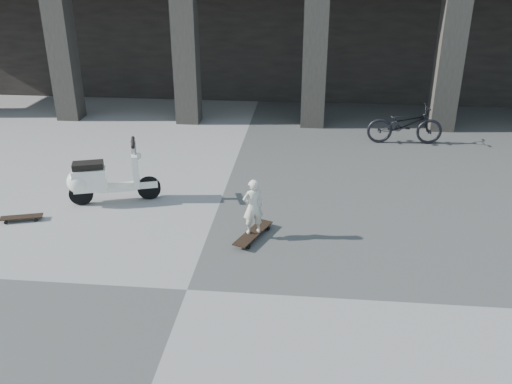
# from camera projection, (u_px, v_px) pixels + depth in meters

# --- Properties ---
(ground) EXTENTS (90.00, 90.00, 0.00)m
(ground) POSITION_uv_depth(u_px,v_px,m) (187.00, 290.00, 7.97)
(ground) COLOR #4C4C4A
(ground) RESTS_ON ground
(longboard) EXTENTS (0.62, 1.07, 0.11)m
(longboard) POSITION_uv_depth(u_px,v_px,m) (253.00, 233.00, 9.39)
(longboard) COLOR black
(longboard) RESTS_ON ground
(skateboard_spare) EXTENTS (0.77, 0.40, 0.09)m
(skateboard_spare) POSITION_uv_depth(u_px,v_px,m) (21.00, 217.00, 9.98)
(skateboard_spare) COLOR black
(skateboard_spare) RESTS_ON ground
(child) EXTENTS (0.43, 0.36, 0.99)m
(child) POSITION_uv_depth(u_px,v_px,m) (253.00, 207.00, 9.18)
(child) COLOR silver
(child) RESTS_ON longboard
(scooter) EXTENTS (1.73, 0.85, 1.24)m
(scooter) POSITION_uv_depth(u_px,v_px,m) (98.00, 180.00, 10.54)
(scooter) COLOR black
(scooter) RESTS_ON ground
(bicycle) EXTENTS (1.93, 0.75, 1.00)m
(bicycle) POSITION_uv_depth(u_px,v_px,m) (405.00, 124.00, 13.87)
(bicycle) COLOR black
(bicycle) RESTS_ON ground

